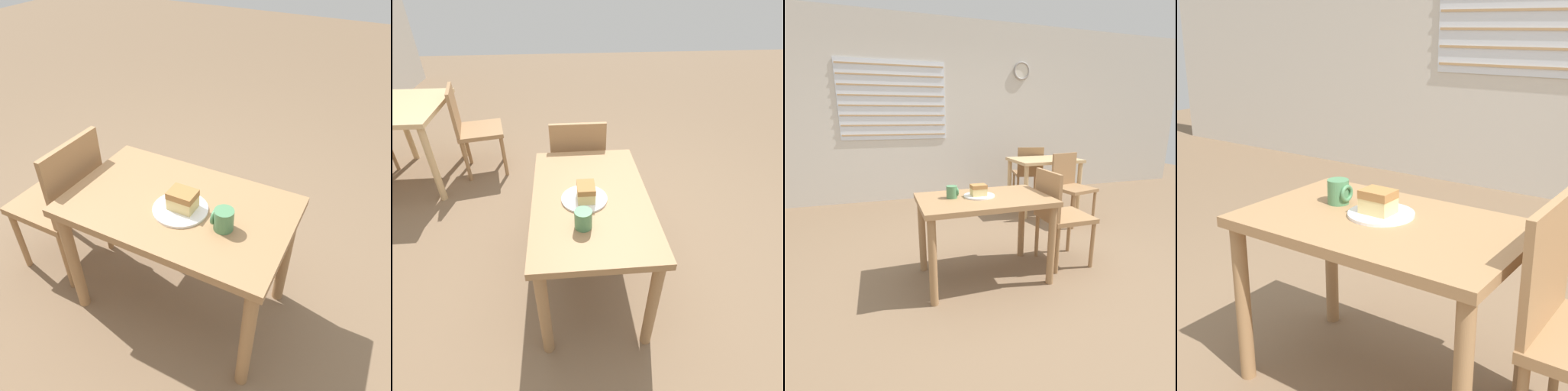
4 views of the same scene
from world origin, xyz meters
The scene contains 8 objects.
ground_plane centered at (0.00, 0.00, 0.00)m, with size 14.00×14.00×0.00m, color #7A6047.
dining_table_near centered at (-0.14, 0.21, 0.59)m, with size 1.05×0.65×0.70m.
dining_table_far centered at (1.29, 1.74, 0.62)m, with size 0.92×0.64×0.76m.
chair_near_window centered at (0.59, 0.24, 0.49)m, with size 0.42×0.42×0.87m.
chair_far_corner centered at (1.37, 1.22, 0.49)m, with size 0.50×0.50×0.87m.
plate centered at (-0.17, 0.24, 0.71)m, with size 0.25×0.25×0.01m.
cake_slice centered at (-0.18, 0.23, 0.76)m, with size 0.12×0.10×0.09m.
coffee_mug centered at (-0.38, 0.27, 0.75)m, with size 0.09×0.09×0.10m.
Camera 2 is at (-1.50, 0.34, 1.71)m, focal length 28.00 mm.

